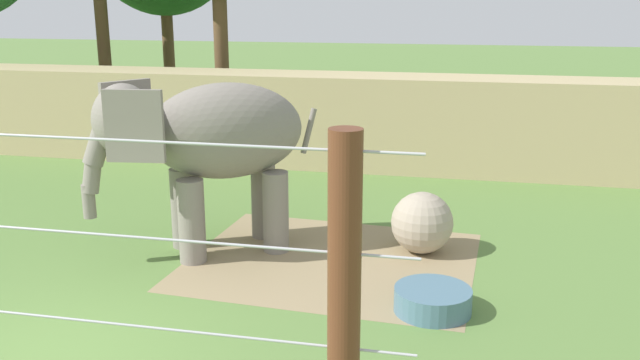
{
  "coord_description": "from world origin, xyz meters",
  "views": [
    {
      "loc": [
        4.96,
        -6.75,
        4.33
      ],
      "look_at": [
        2.68,
        3.88,
        1.4
      ],
      "focal_mm": 38.11,
      "sensor_mm": 36.0,
      "label": 1
    }
  ],
  "objects": [
    {
      "name": "dirt_patch",
      "position": [
        2.9,
        3.85,
        0.0
      ],
      "size": [
        5.0,
        4.32,
        0.01
      ],
      "primitive_type": "cube",
      "rotation": [
        0.0,
        0.0,
        -0.07
      ],
      "color": "#937F5B",
      "rests_on": "ground"
    },
    {
      "name": "embankment_wall",
      "position": [
        0.0,
        10.64,
        1.2
      ],
      "size": [
        36.0,
        1.8,
        2.4
      ],
      "primitive_type": "cube",
      "color": "tan",
      "rests_on": "ground"
    },
    {
      "name": "elephant",
      "position": [
        0.75,
        3.88,
        1.99
      ],
      "size": [
        3.65,
        2.96,
        3.01
      ],
      "color": "gray",
      "rests_on": "ground"
    },
    {
      "name": "ground_plane",
      "position": [
        0.0,
        0.0,
        0.0
      ],
      "size": [
        120.0,
        120.0,
        0.0
      ],
      "primitive_type": "plane",
      "color": "#5B7F3D"
    },
    {
      "name": "water_tub",
      "position": [
        4.67,
        2.24,
        0.18
      ],
      "size": [
        1.1,
        1.1,
        0.35
      ],
      "color": "slate",
      "rests_on": "ground"
    },
    {
      "name": "enrichment_ball",
      "position": [
        4.35,
        4.57,
        0.54
      ],
      "size": [
        1.08,
        1.08,
        1.08
      ],
      "primitive_type": "sphere",
      "color": "tan",
      "rests_on": "ground"
    }
  ]
}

